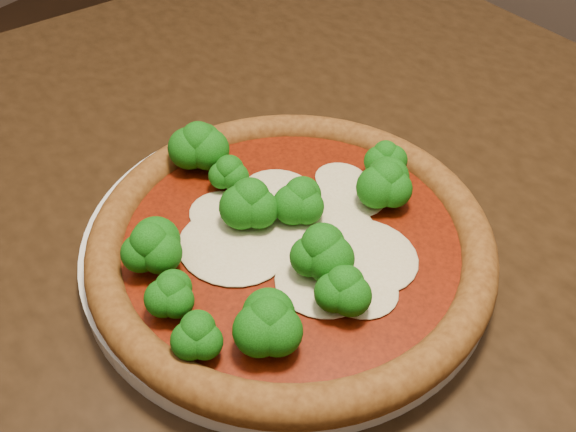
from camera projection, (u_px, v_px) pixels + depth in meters
The scene contains 3 objects.
dining_table at pixel (368, 360), 0.55m from camera, with size 1.37×1.21×0.75m.
plate at pixel (288, 244), 0.51m from camera, with size 0.32×0.32×0.02m, color silver.
pizza at pixel (288, 237), 0.48m from camera, with size 0.31×0.31×0.06m.
Camera 1 is at (0.25, -0.18, 1.13)m, focal length 40.00 mm.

